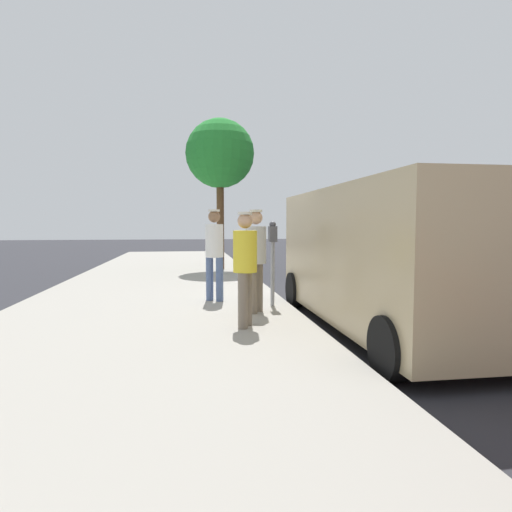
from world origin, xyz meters
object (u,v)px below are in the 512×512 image
Objects in this scene: parking_meter_near at (273,249)px; parked_van at (389,255)px; street_tree at (220,155)px; pedestrian_in_gray at (256,254)px; pedestrian_in_yellow at (245,262)px; pedestrian_in_white at (214,249)px.

parked_van reaches higher than parking_meter_near.
parked_van is at bearing 103.54° from street_tree.
pedestrian_in_gray is at bearing -25.96° from parked_van.
parking_meter_near is 0.29× the size of parked_van.
street_tree reaches higher than parking_meter_near.
pedestrian_in_gray is 0.35× the size of street_tree.
pedestrian_in_yellow is (0.31, 1.01, -0.04)m from pedestrian_in_gray.
parked_van is at bearing 154.04° from pedestrian_in_gray.
parking_meter_near is 1.20m from pedestrian_in_white.
parking_meter_near is at bearing 146.30° from pedestrian_in_white.
parking_meter_near is at bearing -113.89° from pedestrian_in_yellow.
pedestrian_in_white is at bearing -82.19° from pedestrian_in_yellow.
pedestrian_in_gray is at bearing 90.60° from street_tree.
parked_van is at bearing -177.74° from pedestrian_in_yellow.
pedestrian_in_white is 3.30m from parked_van.
street_tree reaches higher than pedestrian_in_white.
pedestrian_in_white is 1.06× the size of pedestrian_in_yellow.
pedestrian_in_gray is at bearing 116.50° from pedestrian_in_white.
parked_van is (-1.50, 1.48, -0.03)m from parking_meter_near.
parked_van is (-2.50, 2.15, 0.00)m from pedestrian_in_white.
pedestrian_in_white is at bearing -63.50° from pedestrian_in_gray.
pedestrian_in_white is 0.33× the size of parked_van.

